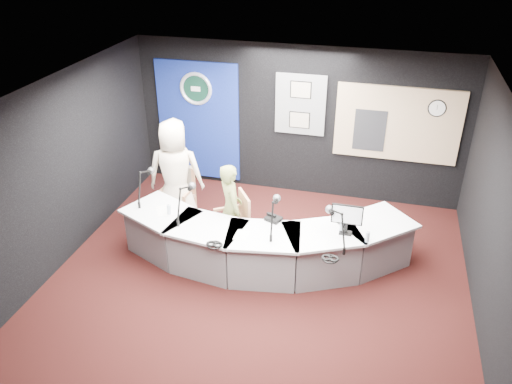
% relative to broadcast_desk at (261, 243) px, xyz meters
% --- Properties ---
extents(ground, '(6.00, 6.00, 0.00)m').
position_rel_broadcast_desk_xyz_m(ground, '(0.05, -0.55, -0.38)').
color(ground, black).
rests_on(ground, ground).
extents(ceiling, '(6.00, 6.00, 0.02)m').
position_rel_broadcast_desk_xyz_m(ceiling, '(0.05, -0.55, 2.42)').
color(ceiling, silver).
rests_on(ceiling, ground).
extents(wall_back, '(6.00, 0.02, 2.80)m').
position_rel_broadcast_desk_xyz_m(wall_back, '(0.05, 2.45, 1.02)').
color(wall_back, black).
rests_on(wall_back, ground).
extents(wall_front, '(6.00, 0.02, 2.80)m').
position_rel_broadcast_desk_xyz_m(wall_front, '(0.05, -3.55, 1.02)').
color(wall_front, black).
rests_on(wall_front, ground).
extents(wall_left, '(0.02, 6.00, 2.80)m').
position_rel_broadcast_desk_xyz_m(wall_left, '(-2.95, -0.55, 1.02)').
color(wall_left, black).
rests_on(wall_left, ground).
extents(wall_right, '(0.02, 6.00, 2.80)m').
position_rel_broadcast_desk_xyz_m(wall_right, '(3.05, -0.55, 1.02)').
color(wall_right, black).
rests_on(wall_right, ground).
extents(broadcast_desk, '(4.50, 1.90, 0.75)m').
position_rel_broadcast_desk_xyz_m(broadcast_desk, '(0.00, 0.00, 0.00)').
color(broadcast_desk, silver).
rests_on(broadcast_desk, ground).
extents(backdrop_panel, '(1.60, 0.05, 2.30)m').
position_rel_broadcast_desk_xyz_m(backdrop_panel, '(-1.85, 2.42, 0.88)').
color(backdrop_panel, navy).
rests_on(backdrop_panel, wall_back).
extents(agency_seal, '(0.63, 0.07, 0.63)m').
position_rel_broadcast_desk_xyz_m(agency_seal, '(-1.85, 2.38, 1.52)').
color(agency_seal, silver).
rests_on(agency_seal, backdrop_panel).
extents(seal_center, '(0.48, 0.01, 0.48)m').
position_rel_broadcast_desk_xyz_m(seal_center, '(-1.85, 2.38, 1.52)').
color(seal_center, black).
rests_on(seal_center, backdrop_panel).
extents(pinboard, '(0.90, 0.04, 1.10)m').
position_rel_broadcast_desk_xyz_m(pinboard, '(0.10, 2.42, 1.38)').
color(pinboard, slate).
rests_on(pinboard, wall_back).
extents(framed_photo_upper, '(0.34, 0.02, 0.27)m').
position_rel_broadcast_desk_xyz_m(framed_photo_upper, '(0.10, 2.39, 1.65)').
color(framed_photo_upper, gray).
rests_on(framed_photo_upper, pinboard).
extents(framed_photo_lower, '(0.34, 0.02, 0.27)m').
position_rel_broadcast_desk_xyz_m(framed_photo_lower, '(0.10, 2.39, 1.09)').
color(framed_photo_lower, gray).
rests_on(framed_photo_lower, pinboard).
extents(booth_window_frame, '(2.12, 0.06, 1.32)m').
position_rel_broadcast_desk_xyz_m(booth_window_frame, '(1.80, 2.42, 1.18)').
color(booth_window_frame, tan).
rests_on(booth_window_frame, wall_back).
extents(booth_glow, '(2.00, 0.02, 1.20)m').
position_rel_broadcast_desk_xyz_m(booth_glow, '(1.80, 2.41, 1.18)').
color(booth_glow, beige).
rests_on(booth_glow, booth_window_frame).
extents(equipment_rack, '(0.55, 0.02, 0.75)m').
position_rel_broadcast_desk_xyz_m(equipment_rack, '(1.35, 2.39, 1.03)').
color(equipment_rack, black).
rests_on(equipment_rack, booth_window_frame).
extents(wall_clock, '(0.28, 0.01, 0.28)m').
position_rel_broadcast_desk_xyz_m(wall_clock, '(2.40, 2.39, 1.52)').
color(wall_clock, white).
rests_on(wall_clock, booth_window_frame).
extents(armchair_left, '(0.64, 0.64, 1.06)m').
position_rel_broadcast_desk_xyz_m(armchair_left, '(-1.69, 0.82, 0.15)').
color(armchair_left, '#AD744F').
rests_on(armchair_left, ground).
extents(armchair_right, '(0.79, 0.79, 1.02)m').
position_rel_broadcast_desk_xyz_m(armchair_right, '(-0.55, 0.26, 0.13)').
color(armchair_right, '#AD744F').
rests_on(armchair_right, ground).
extents(draped_jacket, '(0.51, 0.14, 0.70)m').
position_rel_broadcast_desk_xyz_m(draped_jacket, '(-1.73, 1.07, 0.24)').
color(draped_jacket, '#6E665C').
rests_on(draped_jacket, armchair_left).
extents(person_man, '(1.03, 0.79, 1.87)m').
position_rel_broadcast_desk_xyz_m(person_man, '(-1.69, 0.82, 0.56)').
color(person_man, beige).
rests_on(person_man, ground).
extents(person_woman, '(0.61, 0.65, 1.49)m').
position_rel_broadcast_desk_xyz_m(person_woman, '(-0.55, 0.26, 0.37)').
color(person_woman, olive).
rests_on(person_woman, ground).
extents(computer_monitor, '(0.48, 0.03, 0.33)m').
position_rel_broadcast_desk_xyz_m(computer_monitor, '(1.23, 0.00, 0.70)').
color(computer_monitor, black).
rests_on(computer_monitor, broadcast_desk).
extents(desk_phone, '(0.27, 0.25, 0.06)m').
position_rel_broadcast_desk_xyz_m(desk_phone, '(0.16, 0.09, 0.40)').
color(desk_phone, black).
rests_on(desk_phone, broadcast_desk).
extents(headphones_near, '(0.23, 0.23, 0.04)m').
position_rel_broadcast_desk_xyz_m(headphones_near, '(1.10, -0.67, 0.39)').
color(headphones_near, black).
rests_on(headphones_near, broadcast_desk).
extents(headphones_far, '(0.23, 0.23, 0.04)m').
position_rel_broadcast_desk_xyz_m(headphones_far, '(-0.48, -0.75, 0.39)').
color(headphones_far, black).
rests_on(headphones_far, broadcast_desk).
extents(paper_stack, '(0.37, 0.40, 0.00)m').
position_rel_broadcast_desk_xyz_m(paper_stack, '(-1.52, -0.07, 0.38)').
color(paper_stack, white).
rests_on(paper_stack, broadcast_desk).
extents(notepad, '(0.19, 0.27, 0.00)m').
position_rel_broadcast_desk_xyz_m(notepad, '(-0.19, -0.42, 0.38)').
color(notepad, white).
rests_on(notepad, broadcast_desk).
extents(boom_mic_a, '(0.17, 0.74, 0.60)m').
position_rel_broadcast_desk_xyz_m(boom_mic_a, '(-1.95, 0.23, 0.68)').
color(boom_mic_a, black).
rests_on(boom_mic_a, broadcast_desk).
extents(boom_mic_b, '(0.16, 0.74, 0.60)m').
position_rel_broadcast_desk_xyz_m(boom_mic_b, '(-1.15, -0.10, 0.68)').
color(boom_mic_b, black).
rests_on(boom_mic_b, broadcast_desk).
extents(boom_mic_c, '(0.18, 0.74, 0.60)m').
position_rel_broadcast_desk_xyz_m(boom_mic_c, '(0.22, -0.15, 0.68)').
color(boom_mic_c, black).
rests_on(boom_mic_c, broadcast_desk).
extents(boom_mic_d, '(0.41, 0.67, 0.60)m').
position_rel_broadcast_desk_xyz_m(boom_mic_d, '(1.12, -0.23, 0.68)').
color(boom_mic_d, black).
rests_on(boom_mic_d, broadcast_desk).
extents(water_bottles, '(3.00, 0.24, 0.18)m').
position_rel_broadcast_desk_xyz_m(water_bottles, '(0.07, -0.04, 0.46)').
color(water_bottles, silver).
rests_on(water_bottles, broadcast_desk).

